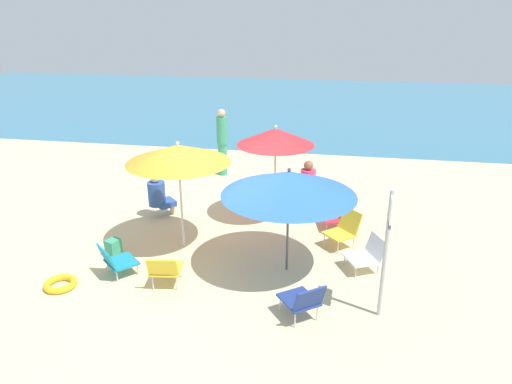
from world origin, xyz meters
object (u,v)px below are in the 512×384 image
(beach_bag, at_px, (113,248))
(warning_sign, at_px, (387,237))
(beach_chair_b, at_px, (115,260))
(beach_chair_f, at_px, (303,300))
(umbrella_orange, at_px, (178,154))
(person_c, at_px, (310,181))
(swim_ring, at_px, (60,284))
(beach_chair_e, at_px, (367,254))
(person_a, at_px, (159,195))
(umbrella_blue, at_px, (289,183))
(beach_chair_d, at_px, (165,269))
(umbrella_red, at_px, (276,137))
(beach_chair_a, at_px, (339,213))
(person_b, at_px, (222,142))
(beach_chair_c, at_px, (344,228))

(beach_bag, bearing_deg, warning_sign, -11.96)
(beach_chair_b, relative_size, beach_chair_f, 0.96)
(umbrella_orange, xyz_separation_m, person_c, (2.12, 2.56, -1.28))
(umbrella_orange, relative_size, person_c, 2.06)
(swim_ring, bearing_deg, umbrella_orange, 48.41)
(beach_chair_e, bearing_deg, beach_chair_b, -12.94)
(beach_chair_f, height_order, swim_ring, beach_chair_f)
(umbrella_orange, xyz_separation_m, beach_chair_f, (2.33, -1.84, -1.43))
(umbrella_orange, bearing_deg, person_c, 50.38)
(person_a, bearing_deg, beach_chair_f, -88.15)
(person_a, relative_size, warning_sign, 0.51)
(umbrella_blue, relative_size, beach_chair_f, 2.88)
(person_a, bearing_deg, beach_chair_d, -112.41)
(beach_chair_b, distance_m, beach_chair_e, 4.13)
(umbrella_orange, distance_m, person_a, 1.96)
(person_c, bearing_deg, person_a, -142.12)
(umbrella_red, bearing_deg, swim_ring, -133.29)
(beach_chair_b, distance_m, beach_chair_f, 3.16)
(beach_chair_d, xyz_separation_m, person_a, (-1.07, 2.55, 0.16))
(umbrella_red, height_order, beach_chair_a, umbrella_red)
(person_b, bearing_deg, beach_chair_e, 90.42)
(beach_chair_d, xyz_separation_m, beach_bag, (-1.26, 0.80, -0.17))
(beach_chair_a, xyz_separation_m, warning_sign, (0.60, -2.78, 0.91))
(person_a, distance_m, person_b, 2.95)
(swim_ring, bearing_deg, person_a, 78.68)
(umbrella_blue, relative_size, person_c, 2.24)
(umbrella_blue, height_order, swim_ring, umbrella_blue)
(warning_sign, bearing_deg, beach_chair_e, 98.00)
(person_c, relative_size, swim_ring, 1.88)
(umbrella_red, distance_m, beach_bag, 3.65)
(beach_chair_e, relative_size, warning_sign, 0.39)
(beach_chair_b, bearing_deg, person_b, 36.46)
(umbrella_blue, relative_size, person_a, 2.22)
(beach_chair_a, height_order, beach_chair_e, beach_chair_a)
(beach_chair_c, xyz_separation_m, person_a, (-3.79, 0.66, 0.14))
(beach_chair_f, distance_m, person_b, 6.44)
(person_a, height_order, beach_bag, person_a)
(umbrella_red, xyz_separation_m, beach_bag, (-2.57, -2.04, -1.60))
(beach_chair_c, xyz_separation_m, warning_sign, (0.51, -2.05, 0.89))
(beach_chair_a, bearing_deg, person_a, -10.57)
(umbrella_orange, height_order, person_c, umbrella_orange)
(umbrella_orange, bearing_deg, person_b, 93.53)
(beach_chair_e, xyz_separation_m, swim_ring, (-4.74, -1.41, -0.23))
(beach_chair_d, distance_m, beach_chair_f, 2.22)
(beach_chair_c, bearing_deg, person_c, -111.70)
(beach_chair_e, relative_size, person_c, 0.78)
(person_c, relative_size, warning_sign, 0.50)
(beach_chair_f, xyz_separation_m, person_a, (-3.24, 3.03, 0.15))
(umbrella_red, bearing_deg, beach_chair_b, -130.13)
(person_c, bearing_deg, person_b, 161.49)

